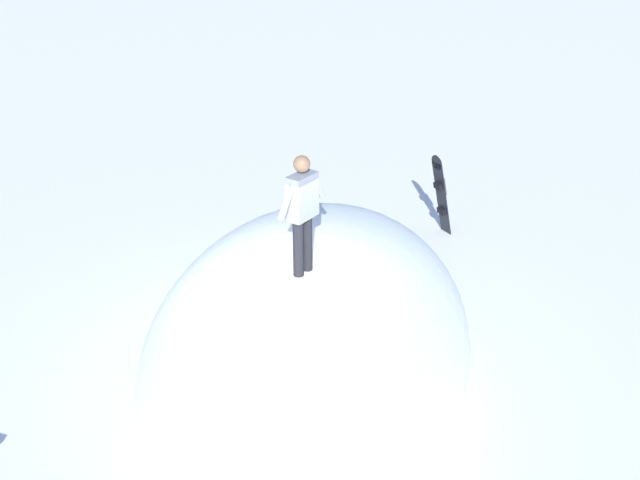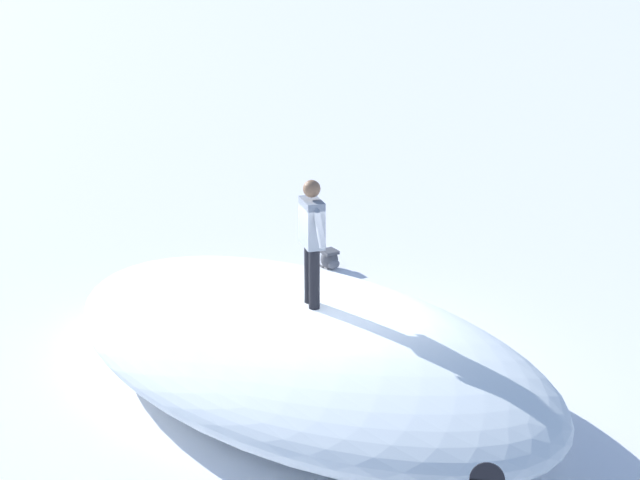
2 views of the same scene
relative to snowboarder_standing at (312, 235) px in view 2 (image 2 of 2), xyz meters
name	(u,v)px [view 2 (image 2 of 2)]	position (x,y,z in m)	size (l,w,h in m)	color
ground	(329,378)	(-0.30, -0.23, -2.14)	(240.00, 240.00, 0.00)	white
snow_mound	(296,346)	(0.20, -0.10, -1.54)	(7.56, 4.19, 1.20)	white
snowboarder_standing	(312,235)	(0.00, 0.00, 0.00)	(0.22, 1.00, 1.64)	black
backpack_near	(330,259)	(-1.56, -4.16, -1.95)	(0.39, 0.55, 0.35)	#4C4C51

